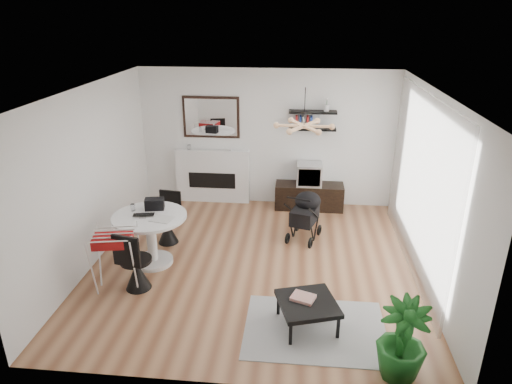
# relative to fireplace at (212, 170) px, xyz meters

# --- Properties ---
(floor) EXTENTS (5.00, 5.00, 0.00)m
(floor) POSITION_rel_fireplace_xyz_m (1.10, -2.42, -0.69)
(floor) COLOR brown
(floor) RESTS_ON ground
(ceiling) EXTENTS (5.00, 5.00, 0.00)m
(ceiling) POSITION_rel_fireplace_xyz_m (1.10, -2.42, 2.01)
(ceiling) COLOR white
(ceiling) RESTS_ON wall_back
(wall_back) EXTENTS (5.00, 0.00, 5.00)m
(wall_back) POSITION_rel_fireplace_xyz_m (1.10, 0.08, 0.66)
(wall_back) COLOR white
(wall_back) RESTS_ON floor
(wall_left) EXTENTS (0.00, 5.00, 5.00)m
(wall_left) POSITION_rel_fireplace_xyz_m (-1.40, -2.42, 0.66)
(wall_left) COLOR white
(wall_left) RESTS_ON floor
(wall_right) EXTENTS (0.00, 5.00, 5.00)m
(wall_right) POSITION_rel_fireplace_xyz_m (3.60, -2.42, 0.66)
(wall_right) COLOR white
(wall_right) RESTS_ON floor
(sheer_curtain) EXTENTS (0.04, 3.60, 2.60)m
(sheer_curtain) POSITION_rel_fireplace_xyz_m (3.50, -2.22, 0.66)
(sheer_curtain) COLOR white
(sheer_curtain) RESTS_ON wall_right
(fireplace) EXTENTS (1.50, 0.17, 2.16)m
(fireplace) POSITION_rel_fireplace_xyz_m (0.00, 0.00, 0.00)
(fireplace) COLOR white
(fireplace) RESTS_ON floor
(shelf_lower) EXTENTS (0.90, 0.25, 0.04)m
(shelf_lower) POSITION_rel_fireplace_xyz_m (1.97, -0.05, 0.91)
(shelf_lower) COLOR black
(shelf_lower) RESTS_ON wall_back
(shelf_upper) EXTENTS (0.90, 0.25, 0.04)m
(shelf_upper) POSITION_rel_fireplace_xyz_m (1.97, -0.05, 1.23)
(shelf_upper) COLOR black
(shelf_upper) RESTS_ON wall_back
(pendant_lamp) EXTENTS (0.90, 0.90, 0.10)m
(pendant_lamp) POSITION_rel_fireplace_xyz_m (1.80, -2.12, 1.46)
(pendant_lamp) COLOR #E0A775
(pendant_lamp) RESTS_ON ceiling
(tv_console) EXTENTS (1.34, 0.47, 0.50)m
(tv_console) POSITION_rel_fireplace_xyz_m (1.97, -0.17, -0.43)
(tv_console) COLOR black
(tv_console) RESTS_ON floor
(crt_tv) EXTENTS (0.49, 0.43, 0.43)m
(crt_tv) POSITION_rel_fireplace_xyz_m (1.96, -0.17, 0.03)
(crt_tv) COLOR silver
(crt_tv) RESTS_ON tv_console
(dining_table) EXTENTS (1.13, 1.13, 0.82)m
(dining_table) POSITION_rel_fireplace_xyz_m (-0.48, -2.56, -0.14)
(dining_table) COLOR white
(dining_table) RESTS_ON floor
(laptop) EXTENTS (0.35, 0.26, 0.02)m
(laptop) POSITION_rel_fireplace_xyz_m (-0.55, -2.63, 0.15)
(laptop) COLOR black
(laptop) RESTS_ON dining_table
(black_bag) EXTENTS (0.32, 0.23, 0.17)m
(black_bag) POSITION_rel_fireplace_xyz_m (-0.46, -2.33, 0.22)
(black_bag) COLOR black
(black_bag) RESTS_ON dining_table
(newspaper) EXTENTS (0.36, 0.32, 0.01)m
(newspaper) POSITION_rel_fireplace_xyz_m (-0.25, -2.68, 0.14)
(newspaper) COLOR silver
(newspaper) RESTS_ON dining_table
(drinking_glass) EXTENTS (0.07, 0.07, 0.11)m
(drinking_glass) POSITION_rel_fireplace_xyz_m (-0.78, -2.42, 0.19)
(drinking_glass) COLOR white
(drinking_glass) RESTS_ON dining_table
(chair_far) EXTENTS (0.43, 0.45, 0.88)m
(chair_far) POSITION_rel_fireplace_xyz_m (-0.43, -1.85, -0.41)
(chair_far) COLOR black
(chair_far) RESTS_ON floor
(chair_near) EXTENTS (0.46, 0.48, 0.93)m
(chair_near) POSITION_rel_fireplace_xyz_m (-0.48, -3.28, -0.39)
(chair_near) COLOR black
(chair_near) RESTS_ON floor
(drying_rack) EXTENTS (0.69, 0.66, 0.90)m
(drying_rack) POSITION_rel_fireplace_xyz_m (-0.74, -3.31, -0.21)
(drying_rack) COLOR white
(drying_rack) RESTS_ON floor
(stroller) EXTENTS (0.65, 0.82, 0.91)m
(stroller) POSITION_rel_fireplace_xyz_m (1.89, -1.46, -0.29)
(stroller) COLOR black
(stroller) RESTS_ON floor
(rug) EXTENTS (1.75, 1.27, 0.01)m
(rug) POSITION_rel_fireplace_xyz_m (2.02, -3.94, -0.68)
(rug) COLOR gray
(rug) RESTS_ON floor
(coffee_table) EXTENTS (0.86, 0.86, 0.36)m
(coffee_table) POSITION_rel_fireplace_xyz_m (1.92, -3.87, -0.36)
(coffee_table) COLOR black
(coffee_table) RESTS_ON rug
(magazines) EXTENTS (0.34, 0.31, 0.04)m
(magazines) POSITION_rel_fireplace_xyz_m (1.86, -3.82, -0.30)
(magazines) COLOR #B73F2D
(magazines) RESTS_ON coffee_table
(potted_plant) EXTENTS (0.62, 0.62, 0.95)m
(potted_plant) POSITION_rel_fireplace_xyz_m (2.91, -4.61, -0.21)
(potted_plant) COLOR #18571B
(potted_plant) RESTS_ON floor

